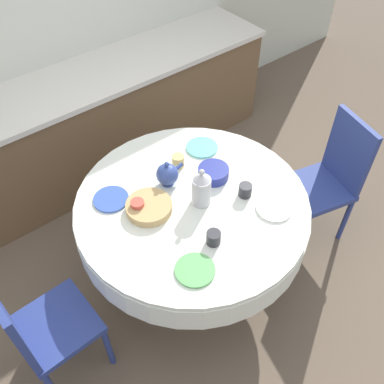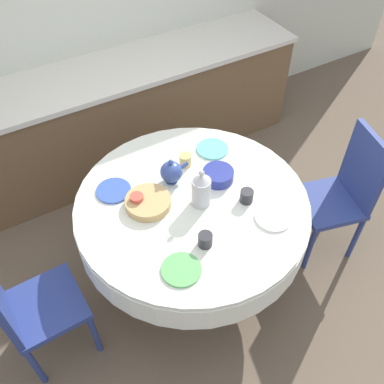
# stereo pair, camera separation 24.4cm
# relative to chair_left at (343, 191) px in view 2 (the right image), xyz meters

# --- Properties ---
(ground_plane) EXTENTS (12.00, 12.00, 0.00)m
(ground_plane) POSITION_rel_chair_left_xyz_m (-1.01, 0.26, -0.53)
(ground_plane) COLOR brown
(wall_back) EXTENTS (7.00, 0.05, 2.60)m
(wall_back) POSITION_rel_chair_left_xyz_m (-1.01, 1.94, 0.77)
(wall_back) COLOR beige
(wall_back) RESTS_ON ground_plane
(kitchen_counter) EXTENTS (3.24, 0.64, 0.89)m
(kitchen_counter) POSITION_rel_chair_left_xyz_m (-1.01, 1.61, -0.09)
(kitchen_counter) COLOR brown
(kitchen_counter) RESTS_ON ground_plane
(dining_table) EXTENTS (1.39, 1.39, 0.74)m
(dining_table) POSITION_rel_chair_left_xyz_m (-1.01, 0.26, 0.09)
(dining_table) COLOR tan
(dining_table) RESTS_ON ground_plane
(chair_left) EXTENTS (0.49, 0.49, 0.97)m
(chair_left) POSITION_rel_chair_left_xyz_m (0.00, 0.00, 0.00)
(chair_left) COLOR navy
(chair_left) RESTS_ON ground_plane
(chair_right) EXTENTS (0.41, 0.41, 0.97)m
(chair_right) POSITION_rel_chair_left_xyz_m (-2.05, 0.23, 0.00)
(chair_right) COLOR navy
(chair_right) RESTS_ON ground_plane
(plate_near_left) EXTENTS (0.21, 0.21, 0.01)m
(plate_near_left) POSITION_rel_chair_left_xyz_m (-1.29, -0.12, 0.22)
(plate_near_left) COLOR #5BA85B
(plate_near_left) RESTS_ON dining_table
(cup_near_left) EXTENTS (0.08, 0.08, 0.08)m
(cup_near_left) POSITION_rel_chair_left_xyz_m (-1.10, -0.04, 0.25)
(cup_near_left) COLOR #28282D
(cup_near_left) RESTS_ON dining_table
(plate_near_right) EXTENTS (0.21, 0.21, 0.01)m
(plate_near_right) POSITION_rel_chair_left_xyz_m (-0.68, -0.08, 0.22)
(plate_near_right) COLOR white
(plate_near_right) RESTS_ON dining_table
(cup_near_right) EXTENTS (0.08, 0.08, 0.08)m
(cup_near_right) POSITION_rel_chair_left_xyz_m (-0.73, 0.11, 0.25)
(cup_near_right) COLOR #28282D
(cup_near_right) RESTS_ON dining_table
(plate_far_left) EXTENTS (0.21, 0.21, 0.01)m
(plate_far_left) POSITION_rel_chair_left_xyz_m (-1.37, 0.57, 0.22)
(plate_far_left) COLOR #3856AD
(plate_far_left) RESTS_ON dining_table
(cup_far_left) EXTENTS (0.08, 0.08, 0.08)m
(cup_far_left) POSITION_rel_chair_left_xyz_m (-1.29, 0.39, 0.25)
(cup_far_left) COLOR #CC4C3D
(cup_far_left) RESTS_ON dining_table
(plate_far_right) EXTENTS (0.21, 0.21, 0.01)m
(plate_far_right) POSITION_rel_chair_left_xyz_m (-0.66, 0.59, 0.22)
(plate_far_right) COLOR #60BCB7
(plate_far_right) RESTS_ON dining_table
(cup_far_right) EXTENTS (0.08, 0.08, 0.08)m
(cup_far_right) POSITION_rel_chair_left_xyz_m (-0.89, 0.55, 0.25)
(cup_far_right) COLOR #DBB766
(cup_far_right) RESTS_ON dining_table
(coffee_carafe) EXTENTS (0.11, 0.11, 0.26)m
(coffee_carafe) POSITION_rel_chair_left_xyz_m (-0.97, 0.23, 0.32)
(coffee_carafe) COLOR #B2B2B7
(coffee_carafe) RESTS_ON dining_table
(teapot) EXTENTS (0.18, 0.13, 0.18)m
(teapot) POSITION_rel_chair_left_xyz_m (-1.03, 0.47, 0.29)
(teapot) COLOR #33478E
(teapot) RESTS_ON dining_table
(bread_basket) EXTENTS (0.27, 0.27, 0.05)m
(bread_basket) POSITION_rel_chair_left_xyz_m (-1.24, 0.36, 0.23)
(bread_basket) COLOR tan
(bread_basket) RESTS_ON dining_table
(fruit_bowl) EXTENTS (0.19, 0.19, 0.07)m
(fruit_bowl) POSITION_rel_chair_left_xyz_m (-0.78, 0.34, 0.24)
(fruit_bowl) COLOR navy
(fruit_bowl) RESTS_ON dining_table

